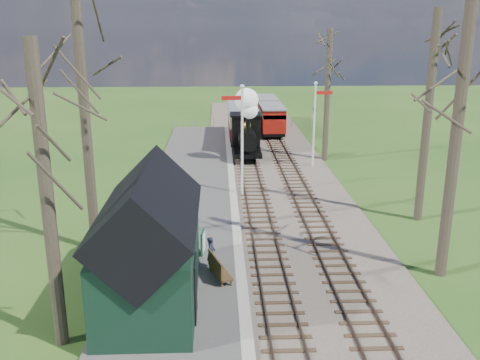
% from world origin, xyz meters
% --- Properties ---
extents(distant_hills, '(114.40, 48.00, 22.02)m').
position_xyz_m(distant_hills, '(1.40, 64.38, -16.21)').
color(distant_hills, '#385B23').
rests_on(distant_hills, ground).
extents(ballast_bed, '(8.00, 60.00, 0.10)m').
position_xyz_m(ballast_bed, '(1.30, 22.00, 0.05)').
color(ballast_bed, brown).
rests_on(ballast_bed, ground).
extents(track_near, '(1.60, 60.00, 0.15)m').
position_xyz_m(track_near, '(0.00, 22.00, 0.10)').
color(track_near, brown).
rests_on(track_near, ground).
extents(track_far, '(1.60, 60.00, 0.15)m').
position_xyz_m(track_far, '(2.60, 22.00, 0.10)').
color(track_far, brown).
rests_on(track_far, ground).
extents(platform, '(5.00, 44.00, 0.20)m').
position_xyz_m(platform, '(-3.50, 14.00, 0.10)').
color(platform, '#474442').
rests_on(platform, ground).
extents(coping_strip, '(0.40, 44.00, 0.21)m').
position_xyz_m(coping_strip, '(-1.20, 14.00, 0.10)').
color(coping_strip, '#B2AD9E').
rests_on(coping_strip, ground).
extents(station_shed, '(3.25, 6.30, 4.78)m').
position_xyz_m(station_shed, '(-4.30, 4.00, 2.27)').
color(station_shed, black).
rests_on(station_shed, platform).
extents(semaphore_near, '(1.22, 0.24, 6.22)m').
position_xyz_m(semaphore_near, '(-0.77, 16.00, 3.62)').
color(semaphore_near, silver).
rests_on(semaphore_near, ground).
extents(semaphore_far, '(1.22, 0.24, 5.72)m').
position_xyz_m(semaphore_far, '(4.37, 22.00, 3.35)').
color(semaphore_far, silver).
rests_on(semaphore_far, ground).
extents(bare_trees, '(15.51, 22.39, 12.00)m').
position_xyz_m(bare_trees, '(1.33, 10.10, 5.21)').
color(bare_trees, '#382D23').
rests_on(bare_trees, ground).
extents(fence_line, '(12.60, 0.08, 1.00)m').
position_xyz_m(fence_line, '(0.30, 36.00, 0.55)').
color(fence_line, slate).
rests_on(fence_line, ground).
extents(locomotive, '(2.01, 4.70, 5.03)m').
position_xyz_m(locomotive, '(-0.01, 24.43, 2.30)').
color(locomotive, black).
rests_on(locomotive, ground).
extents(coach, '(2.35, 8.05, 2.47)m').
position_xyz_m(coach, '(0.00, 30.50, 1.68)').
color(coach, black).
rests_on(coach, ground).
extents(red_carriage_a, '(1.98, 4.91, 2.09)m').
position_xyz_m(red_carriage_a, '(2.60, 32.62, 1.45)').
color(red_carriage_a, black).
rests_on(red_carriage_a, ground).
extents(red_carriage_b, '(1.98, 4.91, 2.09)m').
position_xyz_m(red_carriage_b, '(2.60, 38.12, 1.45)').
color(red_carriage_b, black).
rests_on(red_carriage_b, ground).
extents(sign_board, '(0.18, 0.67, 0.98)m').
position_xyz_m(sign_board, '(-2.67, 7.89, 0.69)').
color(sign_board, '#114F2D').
rests_on(sign_board, platform).
extents(bench, '(0.92, 1.65, 0.90)m').
position_xyz_m(bench, '(-2.07, 5.63, 0.62)').
color(bench, '#49331A').
rests_on(bench, platform).
extents(person, '(0.38, 0.52, 1.29)m').
position_xyz_m(person, '(-2.31, 6.52, 0.85)').
color(person, black).
rests_on(person, platform).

